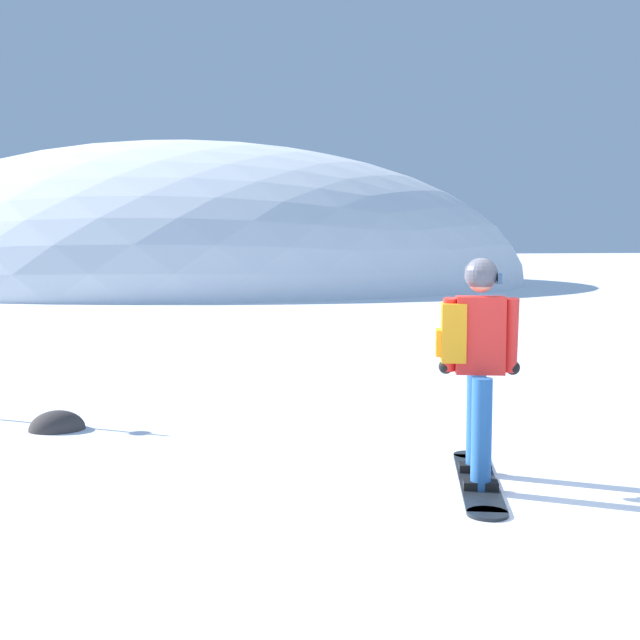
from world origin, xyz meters
The scene contains 4 objects.
ground_plane centered at (0.00, 0.00, 0.00)m, with size 300.00×300.00×0.00m, color white.
ridge_peak_main centered at (5.21, 34.35, 0.00)m, with size 31.38×28.24×13.05m.
snowboarder_main centered at (0.28, 0.37, 0.92)m, with size 0.96×1.68×1.71m.
rock_dark centered at (-2.62, 3.38, 0.00)m, with size 0.54×0.46×0.38m.
Camera 1 is at (-2.97, -5.09, 1.81)m, focal length 46.97 mm.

